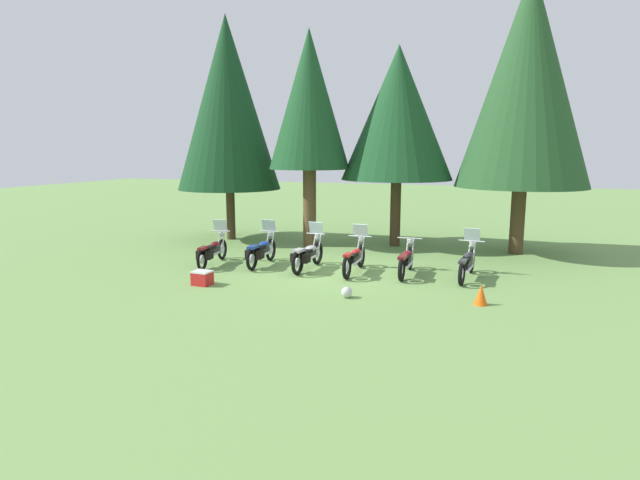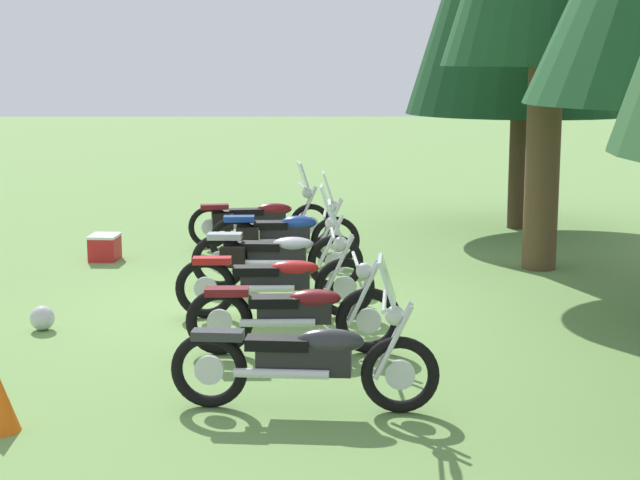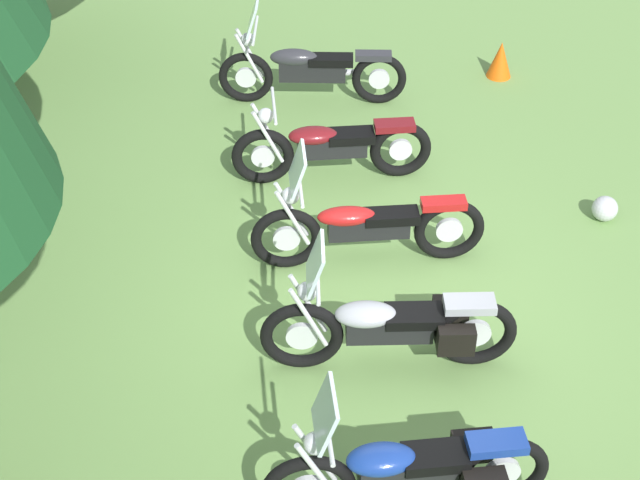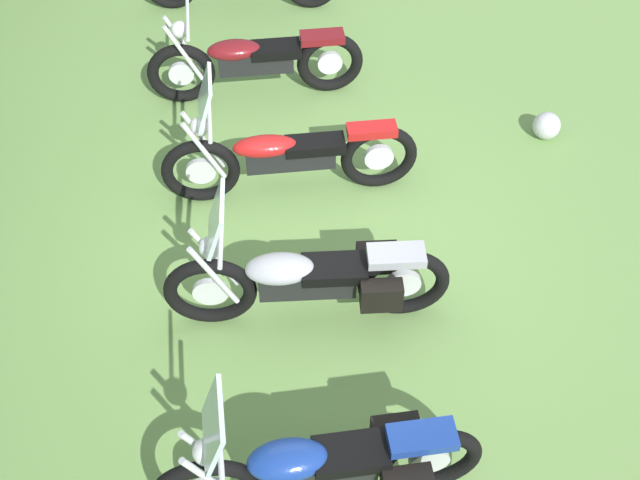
# 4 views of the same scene
# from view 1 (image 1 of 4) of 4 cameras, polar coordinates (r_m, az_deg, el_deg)

# --- Properties ---
(ground_plane) EXTENTS (80.00, 80.00, 0.00)m
(ground_plane) POSITION_cam_1_polar(r_m,az_deg,el_deg) (15.56, 1.30, -3.42)
(ground_plane) COLOR #6B934C
(motorcycle_0) EXTENTS (0.76, 2.28, 1.35)m
(motorcycle_0) POSITION_cam_1_polar(r_m,az_deg,el_deg) (16.66, -11.66, -1.12)
(motorcycle_0) COLOR black
(motorcycle_0) RESTS_ON ground_plane
(motorcycle_1) EXTENTS (0.62, 2.19, 1.37)m
(motorcycle_1) POSITION_cam_1_polar(r_m,az_deg,el_deg) (16.33, -6.40, -1.14)
(motorcycle_1) COLOR black
(motorcycle_1) RESTS_ON ground_plane
(motorcycle_2) EXTENTS (0.61, 2.24, 1.37)m
(motorcycle_2) POSITION_cam_1_polar(r_m,az_deg,el_deg) (15.67, -1.35, -1.57)
(motorcycle_2) COLOR black
(motorcycle_2) RESTS_ON ground_plane
(motorcycle_3) EXTENTS (0.71, 2.32, 1.36)m
(motorcycle_3) POSITION_cam_1_polar(r_m,az_deg,el_deg) (15.31, 3.80, -1.91)
(motorcycle_3) COLOR black
(motorcycle_3) RESTS_ON ground_plane
(motorcycle_4) EXTENTS (0.74, 2.21, 1.00)m
(motorcycle_4) POSITION_cam_1_polar(r_m,az_deg,el_deg) (15.22, 9.37, -2.19)
(motorcycle_4) COLOR black
(motorcycle_4) RESTS_ON ground_plane
(motorcycle_5) EXTENTS (0.73, 2.31, 1.34)m
(motorcycle_5) POSITION_cam_1_polar(r_m,az_deg,el_deg) (15.15, 15.75, -2.36)
(motorcycle_5) COLOR black
(motorcycle_5) RESTS_ON ground_plane
(pine_tree_0) EXTENTS (4.01, 4.01, 8.64)m
(pine_tree_0) POSITION_cam_1_polar(r_m,az_deg,el_deg) (21.24, -10.04, 14.42)
(pine_tree_0) COLOR #42301E
(pine_tree_0) RESTS_ON ground_plane
(pine_tree_1) EXTENTS (2.94, 2.94, 7.80)m
(pine_tree_1) POSITION_cam_1_polar(r_m,az_deg,el_deg) (19.40, -1.18, 14.87)
(pine_tree_1) COLOR brown
(pine_tree_1) RESTS_ON ground_plane
(pine_tree_2) EXTENTS (4.06, 4.06, 7.25)m
(pine_tree_2) POSITION_cam_1_polar(r_m,az_deg,el_deg) (19.63, 8.47, 13.45)
(pine_tree_2) COLOR #42301E
(pine_tree_2) RESTS_ON ground_plane
(pine_tree_3) EXTENTS (4.38, 4.38, 9.41)m
(pine_tree_3) POSITION_cam_1_polar(r_m,az_deg,el_deg) (19.28, 21.57, 15.93)
(pine_tree_3) COLOR #4C3823
(pine_tree_3) RESTS_ON ground_plane
(picnic_cooler) EXTENTS (0.51, 0.43, 0.38)m
(picnic_cooler) POSITION_cam_1_polar(r_m,az_deg,el_deg) (14.32, -12.71, -4.04)
(picnic_cooler) COLOR red
(picnic_cooler) RESTS_ON ground_plane
(traffic_cone) EXTENTS (0.32, 0.32, 0.48)m
(traffic_cone) POSITION_cam_1_polar(r_m,az_deg,el_deg) (12.76, 17.11, -5.72)
(traffic_cone) COLOR #EA590F
(traffic_cone) RESTS_ON ground_plane
(dropped_helmet) EXTENTS (0.27, 0.27, 0.27)m
(dropped_helmet) POSITION_cam_1_polar(r_m,az_deg,el_deg) (12.82, 2.93, -5.70)
(dropped_helmet) COLOR silver
(dropped_helmet) RESTS_ON ground_plane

